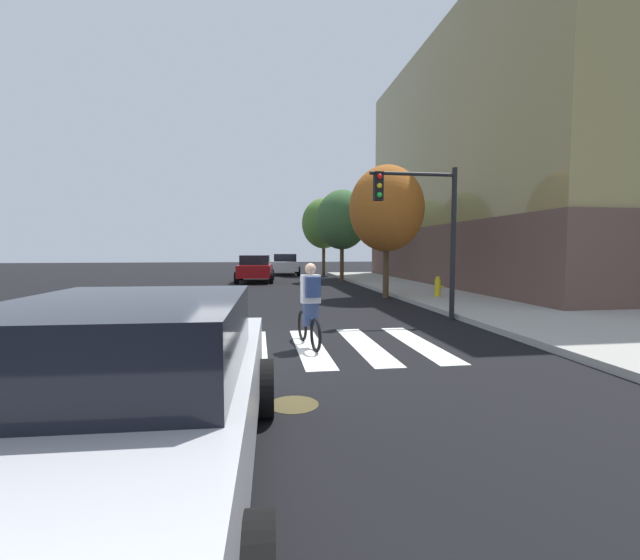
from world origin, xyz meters
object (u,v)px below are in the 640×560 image
Objects in this scene: sedan_near at (135,395)px; fire_hydrant at (438,286)px; street_tree_mid at (342,220)px; manhole_cover at (293,404)px; sedan_far at (285,264)px; street_tree_near at (387,209)px; cyclist at (310,306)px; sedan_mid at (255,268)px; traffic_light_near at (425,217)px; street_tree_far at (324,223)px.

fire_hydrant is at bearing 56.99° from sedan_near.
street_tree_mid is (6.05, 22.02, 2.95)m from sedan_near.
manhole_cover is 21.09m from street_tree_mid.
sedan_far is 0.90× the size of street_tree_near.
fire_hydrant is at bearing 50.78° from cyclist.
sedan_mid is 7.53m from sedan_far.
sedan_far reaches higher than manhole_cover.
traffic_light_near is at bearing 38.49° from cyclist.
sedan_mid is 0.82× the size of street_tree_far.
street_tree_mid is (4.66, 20.22, 3.77)m from manhole_cover.
sedan_mid is at bearing 91.63° from manhole_cover.
street_tree_far is (-0.20, 15.10, 0.34)m from street_tree_near.
traffic_light_near is at bearing -72.45° from sedan_mid.
cyclist reaches higher than sedan_far.
traffic_light_near is (3.52, 2.80, 2.02)m from cyclist.
sedan_far is (1.65, 27.96, 0.84)m from manhole_cover.
street_tree_near is at bearing 63.47° from cyclist.
sedan_near is at bearing -95.83° from sedan_far.
fire_hydrant is at bearing -56.01° from sedan_mid.
sedan_far reaches higher than sedan_mid.
street_tree_far reaches higher than sedan_mid.
street_tree_near is (3.05, -16.64, 2.75)m from sedan_far.
fire_hydrant is (7.86, 12.10, -0.29)m from sedan_near.
street_tree_far is at bearing 90.78° from street_tree_near.
street_tree_mid is (3.01, -7.74, 2.93)m from sedan_far.
street_tree_near is at bearing -79.61° from sedan_far.
street_tree_near is (4.11, 8.23, 2.75)m from cyclist.
street_tree_near is (6.09, 13.12, 2.77)m from sedan_near.
sedan_near is at bearing -123.01° from fire_hydrant.
street_tree_far reaches higher than manhole_cover.
street_tree_near is at bearing -89.74° from street_tree_mid.
street_tree_near is at bearing -89.22° from street_tree_far.
manhole_cover is 0.11× the size of street_tree_far.
street_tree_mid is (-1.81, 9.93, 3.24)m from fire_hydrant.
traffic_light_near is at bearing 54.43° from sedan_near.
sedan_far is 2.81× the size of cyclist.
street_tree_far is (-1.97, 16.13, 3.40)m from fire_hydrant.
street_tree_near is (-1.77, 1.03, 3.06)m from fire_hydrant.
manhole_cover is 0.13× the size of sedan_mid.
sedan_near is 1.11× the size of traffic_light_near.
street_tree_far is (2.85, -1.54, 3.09)m from sedan_far.
cyclist is 0.30× the size of street_tree_mid.
fire_hydrant is at bearing -79.67° from street_tree_mid.
manhole_cover is at bearing -122.16° from fire_hydrant.
street_tree_near reaches higher than manhole_cover.
traffic_light_near is (4.71, -14.88, 2.02)m from sedan_mid.
sedan_far reaches higher than fire_hydrant.
manhole_cover is 0.11× the size of street_tree_mid.
cyclist is at bearing -129.22° from fire_hydrant.
street_tree_mid reaches higher than traffic_light_near.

